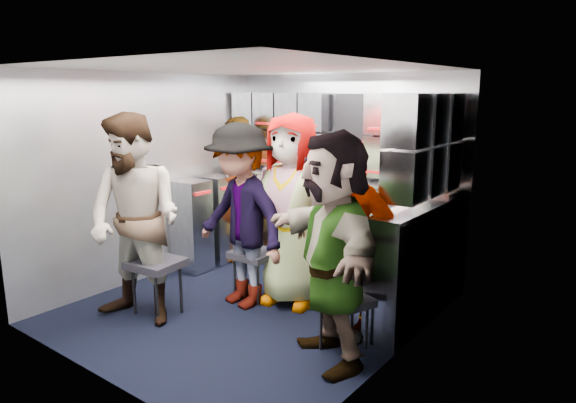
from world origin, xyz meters
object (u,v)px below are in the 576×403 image
Objects in this scene: jump_seat_mid_right at (359,275)px; attendant_arc_b at (241,216)px; jump_seat_center at (303,260)px; attendant_arc_e at (333,249)px; jump_seat_mid_left at (254,256)px; attendant_arc_c at (292,210)px; jump_seat_near_left at (156,266)px; jump_seat_near_right at (345,303)px; attendant_standing at (236,190)px; attendant_arc_d at (349,242)px; attendant_arc_a at (136,221)px.

jump_seat_mid_right is 0.30× the size of attendant_arc_b.
jump_seat_center is 0.25× the size of attendant_arc_e.
attendant_arc_c is (0.33, 0.14, 0.46)m from jump_seat_mid_left.
jump_seat_near_left is 1.01× the size of jump_seat_mid_right.
jump_seat_mid_right is 0.28× the size of attendant_arc_c.
jump_seat_center is 0.25× the size of attendant_arc_b.
jump_seat_near_right is 2.41m from attendant_standing.
attendant_arc_d is (1.06, 0.09, -0.06)m from attendant_arc_b.
jump_seat_mid_left is 0.46m from attendant_arc_b.
attendant_arc_c reaches higher than attendant_arc_d.
attendant_arc_b reaches higher than jump_seat_mid_left.
attendant_arc_a is at bearing -157.93° from attendant_arc_d.
jump_seat_mid_left is 0.46m from jump_seat_center.
attendant_standing is 2.46m from attendant_arc_e.
attendant_arc_d reaches higher than jump_seat_center.
jump_seat_near_left is 0.29× the size of attendant_arc_e.
attendant_arc_c is 0.77m from attendant_arc_d.
attendant_arc_d reaches higher than jump_seat_mid_left.
jump_seat_center is 0.24× the size of attendant_arc_a.
jump_seat_mid_right is at bearing 136.29° from attendant_arc_e.
attendant_arc_e reaches higher than attendant_arc_d.
attendant_arc_d is (0.00, -0.18, 0.33)m from jump_seat_mid_right.
attendant_arc_e reaches higher than jump_seat_near_left.
jump_seat_mid_left is (0.44, 0.79, -0.03)m from jump_seat_near_left.
attendant_arc_a reaches higher than jump_seat_mid_right.
attendant_arc_d is at bearing 16.93° from attendant_arc_a.
jump_seat_center is 0.26× the size of attendant_standing.
attendant_arc_e is (2.10, -1.27, 0.01)m from attendant_standing.
jump_seat_center is (0.33, 0.32, -0.05)m from jump_seat_mid_left.
jump_seat_mid_left is 0.94× the size of jump_seat_mid_right.
jump_seat_mid_left is 0.28× the size of attendant_standing.
attendant_arc_c reaches higher than jump_seat_near_right.
jump_seat_near_left is 1.69m from jump_seat_near_right.
attendant_arc_a is 1.74m from attendant_arc_d.
jump_seat_mid_left reaches higher than jump_seat_center.
attendant_arc_e is at bearing -44.67° from jump_seat_center.
attendant_arc_b is 0.95× the size of attendant_arc_c.
jump_seat_mid_right is 0.29× the size of attendant_arc_e.
jump_seat_mid_left is at bearing -169.38° from attendant_arc_e.
attendant_arc_e reaches higher than attendant_standing.
jump_seat_center is at bearing 142.09° from jump_seat_near_right.
jump_seat_near_right is at bearing -73.82° from jump_seat_mid_right.
attendant_arc_c is at bearing -90.00° from jump_seat_center.
attendant_arc_c is at bearing 150.35° from jump_seat_near_right.
jump_seat_near_right is 0.27× the size of attendant_arc_c.
jump_seat_near_left reaches higher than jump_seat_center.
attendant_arc_b is at bearing 176.66° from attendant_arc_d.
attendant_standing is 1.38m from attendant_arc_c.
attendant_standing is at bearing -176.60° from attendant_arc_e.
attendant_standing is at bearing 144.01° from attendant_arc_b.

